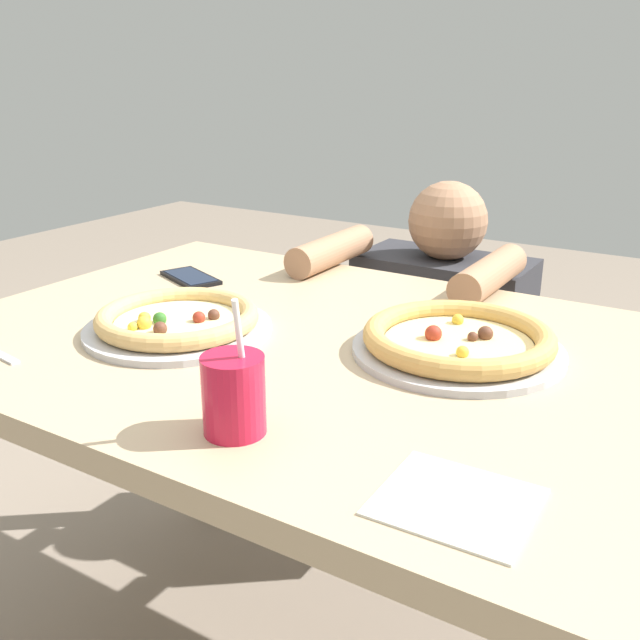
% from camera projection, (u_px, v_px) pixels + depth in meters
% --- Properties ---
extents(dining_table, '(1.30, 0.89, 0.75)m').
position_uv_depth(dining_table, '(316.00, 399.00, 1.23)').
color(dining_table, tan).
rests_on(dining_table, ground).
extents(pizza_near, '(0.32, 0.32, 0.04)m').
position_uv_depth(pizza_near, '(178.00, 321.00, 1.23)').
color(pizza_near, '#B7B7BC').
rests_on(pizza_near, dining_table).
extents(pizza_far, '(0.34, 0.34, 0.05)m').
position_uv_depth(pizza_far, '(458.00, 341.00, 1.13)').
color(pizza_far, '#B7B7BC').
rests_on(pizza_far, dining_table).
extents(drink_cup_colored, '(0.08, 0.08, 0.18)m').
position_uv_depth(drink_cup_colored, '(234.00, 394.00, 0.88)').
color(drink_cup_colored, red).
rests_on(drink_cup_colored, dining_table).
extents(paper_napkin, '(0.16, 0.15, 0.00)m').
position_uv_depth(paper_napkin, '(456.00, 502.00, 0.75)').
color(paper_napkin, white).
rests_on(paper_napkin, dining_table).
extents(cell_phone, '(0.17, 0.13, 0.01)m').
position_uv_depth(cell_phone, '(191.00, 278.00, 1.53)').
color(cell_phone, black).
rests_on(cell_phone, dining_table).
extents(diner_seated, '(0.44, 0.54, 0.93)m').
position_uv_depth(diner_seated, '(437.00, 385.00, 1.84)').
color(diner_seated, '#333847').
rests_on(diner_seated, ground).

